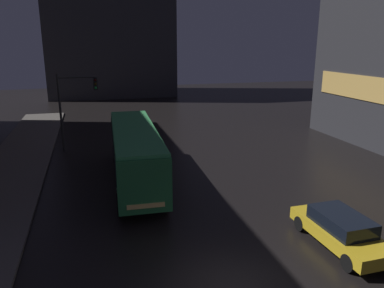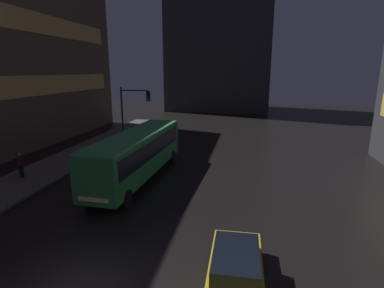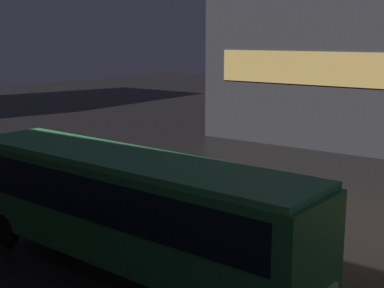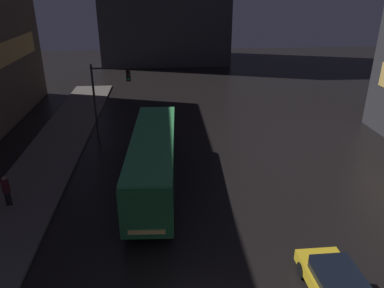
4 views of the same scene
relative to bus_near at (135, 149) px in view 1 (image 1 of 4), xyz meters
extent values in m
plane|color=black|center=(1.85, -10.59, -1.96)|extent=(120.00, 120.00, 0.00)
cube|color=beige|center=(10.24, 39.32, 8.48)|extent=(0.24, 10.20, 1.80)
cube|color=#236B38|center=(0.00, 0.00, -0.18)|extent=(2.84, 11.11, 2.47)
cube|color=black|center=(0.00, 0.00, 0.31)|extent=(2.86, 10.23, 1.10)
cube|color=#399252|center=(0.00, 0.00, 1.14)|extent=(2.78, 10.89, 0.16)
cube|color=#F4CC72|center=(-0.25, -5.52, -1.01)|extent=(1.65, 0.17, 0.20)
cylinder|color=black|center=(0.89, -4.15, -1.46)|extent=(0.29, 1.01, 1.00)
cylinder|color=black|center=(-1.26, -4.05, -1.46)|extent=(0.29, 1.01, 1.00)
cylinder|color=black|center=(1.26, 4.06, -1.46)|extent=(0.29, 1.01, 1.00)
cylinder|color=black|center=(-0.89, 4.15, -1.46)|extent=(0.29, 1.01, 1.00)
cube|color=gold|center=(6.85, -9.20, -1.41)|extent=(1.86, 4.51, 0.50)
cube|color=black|center=(6.85, -9.20, -0.88)|extent=(1.56, 2.49, 0.56)
cylinder|color=black|center=(6.07, -10.76, -1.64)|extent=(0.21, 0.64, 0.64)
cylinder|color=black|center=(7.63, -7.65, -1.64)|extent=(0.21, 0.64, 0.64)
cylinder|color=black|center=(6.01, -7.68, -1.64)|extent=(0.21, 0.64, 0.64)
cylinder|color=#2D2D2D|center=(-4.37, 7.74, 0.88)|extent=(0.16, 0.16, 5.69)
cylinder|color=#2D2D2D|center=(-3.08, 7.74, 3.43)|extent=(2.57, 0.12, 0.12)
cube|color=black|center=(-1.80, 7.74, 2.93)|extent=(0.30, 0.24, 0.90)
sphere|color=#390706|center=(-1.80, 7.60, 3.21)|extent=(0.18, 0.18, 0.18)
sphere|color=#3B2B07|center=(-1.80, 7.60, 2.93)|extent=(0.18, 0.18, 0.18)
sphere|color=green|center=(-1.80, 7.60, 2.65)|extent=(0.18, 0.18, 0.18)
camera|label=1|loc=(-2.28, -20.42, 5.82)|focal=35.00mm
camera|label=2|loc=(7.04, -17.96, 5.13)|focal=28.00mm
camera|label=3|loc=(-9.82, -9.38, 4.26)|focal=50.00mm
camera|label=4|loc=(0.67, -19.10, 9.00)|focal=35.00mm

